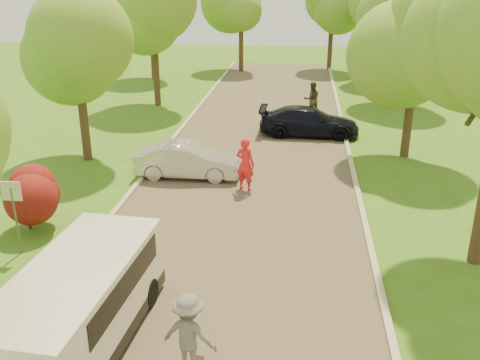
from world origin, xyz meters
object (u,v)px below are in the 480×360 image
at_px(silver_sedan, 188,161).
at_px(person_olive, 312,99).
at_px(person_striped, 245,164).
at_px(skateboarder, 189,334).
at_px(dark_sedan, 309,121).
at_px(street_sign, 13,202).
at_px(minivan, 79,305).

relative_size(silver_sedan, person_olive, 2.13).
distance_m(silver_sedan, person_olive, 11.04).
bearing_deg(person_striped, skateboarder, 113.67).
xyz_separation_m(dark_sedan, person_striped, (-2.30, -7.27, 0.30)).
bearing_deg(dark_sedan, person_olive, -1.52).
distance_m(person_striped, person_olive, 11.29).
relative_size(street_sign, silver_sedan, 0.54).
xyz_separation_m(silver_sedan, person_striped, (2.33, -1.07, 0.33)).
height_order(minivan, skateboarder, minivan).
bearing_deg(silver_sedan, dark_sedan, -37.12).
bearing_deg(street_sign, dark_sedan, 57.43).
distance_m(street_sign, dark_sedan, 15.07).
xyz_separation_m(minivan, person_striped, (2.49, 9.03, -0.01)).
distance_m(minivan, person_striped, 9.36).
distance_m(street_sign, skateboarder, 7.18).
height_order(dark_sedan, person_striped, person_striped).
relative_size(street_sign, minivan, 0.42).
relative_size(silver_sedan, skateboarder, 2.36).
bearing_deg(person_olive, dark_sedan, 73.31).
distance_m(dark_sedan, person_olive, 3.75).
bearing_deg(dark_sedan, skateboarder, 172.97).
distance_m(skateboarder, person_olive, 20.82).
bearing_deg(silver_sedan, street_sign, 151.55).
bearing_deg(minivan, street_sign, 136.31).
xyz_separation_m(street_sign, dark_sedan, (8.10, 12.68, -0.87)).
bearing_deg(dark_sedan, person_striped, 163.28).
distance_m(minivan, dark_sedan, 17.00).
bearing_deg(silver_sedan, skateboarder, -168.28).
bearing_deg(person_olive, minivan, 61.81).
relative_size(dark_sedan, skateboarder, 2.81).
bearing_deg(skateboarder, person_olive, -85.19).
height_order(street_sign, person_olive, street_sign).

